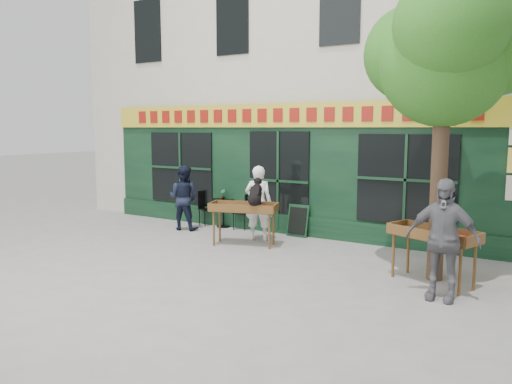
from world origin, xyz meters
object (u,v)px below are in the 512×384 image
man_right (442,239)px  bistro_table (223,207)px  dog (256,191)px  woman (258,203)px  man_left (184,198)px  book_cart_center (244,210)px  book_cart_right (433,237)px

man_right → bistro_table: bearing=156.3°
dog → woman: size_ratio=0.33×
bistro_table → man_left: size_ratio=0.45×
woman → bistro_table: (-1.63, 0.85, -0.36)m
book_cart_center → dog: dog is taller
bistro_table → man_left: (-0.70, -0.81, 0.31)m
woman → book_cart_right: (4.32, -1.33, -0.08)m
man_right → man_left: 7.26m
man_left → book_cart_center: bearing=151.1°
book_cart_center → dog: size_ratio=2.69×
book_cart_center → man_right: (4.61, -1.43, 0.14)m
dog → book_cart_right: dog is taller
book_cart_center → book_cart_right: (4.32, -0.68, 0.00)m
book_cart_center → book_cart_right: 4.38m
woman → bistro_table: bearing=-44.9°
woman → man_right: (4.61, -2.08, 0.06)m
dog → man_left: (-2.68, 0.74, -0.44)m
book_cart_center → woman: size_ratio=0.90×
book_cart_center → woman: bearing=72.6°
book_cart_center → bistro_table: book_cart_center is taller
book_cart_right → bistro_table: 6.35m
dog → woman: (-0.35, 0.70, -0.39)m
book_cart_center → woman: (0.00, 0.65, 0.08)m
woman → man_right: bearing=138.3°
book_cart_center → man_left: 2.43m
book_cart_right → man_right: (0.29, -0.75, 0.14)m
dog → man_left: 2.82m
dog → book_cart_right: size_ratio=0.37×
man_right → bistro_table: (-6.25, 2.93, -0.42)m
bistro_table → book_cart_right: bearing=-20.1°
man_left → man_right: bearing=150.5°
book_cart_right → man_left: size_ratio=0.95×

